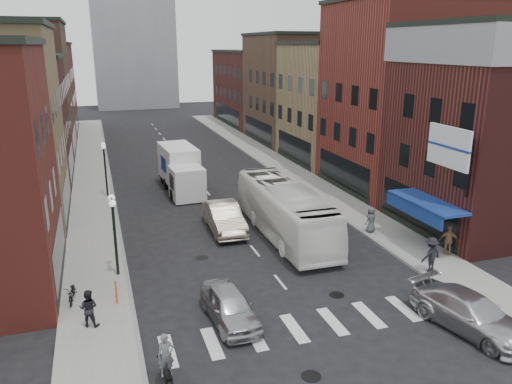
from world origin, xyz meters
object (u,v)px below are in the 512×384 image
Objects in this scene: sedan_left_far at (224,217)px; billboard_sign at (450,148)px; streetlamp_near at (114,221)px; ped_right_b at (449,240)px; ped_right_a at (431,255)px; sedan_left_near at (230,306)px; parked_bicycle at (72,292)px; box_truck at (181,170)px; transit_bus at (285,211)px; streetlamp_far at (105,160)px; motorcycle_rider at (166,363)px; curb_car at (470,313)px; bike_rack at (116,292)px; ped_right_c at (371,220)px; ped_left_solo at (89,308)px.

billboard_sign is at bearing -39.14° from sedan_left_far.
ped_right_b is (17.00, -2.99, -1.95)m from streetlamp_near.
billboard_sign is 5.32m from ped_right_a.
streetlamp_near is at bearing -143.63° from sedan_left_far.
sedan_left_near is at bearing -53.64° from streetlamp_near.
parked_bicycle is at bearing -133.74° from streetlamp_near.
ped_right_b is (11.41, -17.10, -0.70)m from box_truck.
sedan_left_far reaches higher than sedan_left_near.
box_truck is at bearing -74.81° from ped_right_a.
transit_bus is at bearing -7.02° from ped_right_b.
streetlamp_far reaches higher than motorcycle_rider.
streetlamp_far reaches higher than curb_car.
ped_right_b reaches higher than sedan_left_near.
box_truck is (5.59, 14.11, -1.25)m from streetlamp_near.
bike_rack is 0.16× the size of curb_car.
streetlamp_near is at bearing -115.11° from box_truck.
ped_right_c reaches higher than curb_car.
sedan_left_near is 2.65× the size of parked_bicycle.
streetlamp_near is at bearing -27.90° from ped_right_a.
transit_bus is at bearing -49.01° from streetlamp_far.
streetlamp_far reaches higher than bike_rack.
bike_rack is 11.42m from transit_bus.
streetlamp_far is 2.62× the size of ped_left_solo.
bike_rack is 9.95m from sedan_left_far.
sedan_left_near is at bearing -78.02° from streetlamp_far.
streetlamp_far is 0.79× the size of sedan_left_far.
transit_bus is 12.42m from curb_car.
ped_right_c is (5.00, -1.46, -0.63)m from transit_bus.
streetlamp_far is 23.72m from ped_right_a.
bike_rack is 5.28m from sedan_left_near.
motorcycle_rider reaches higher than ped_right_b.
bike_rack is 6.47m from motorcycle_rider.
curb_car is at bearing -26.04° from bike_rack.
ped_left_solo is (-1.33, -4.49, -1.98)m from streetlamp_near.
ped_right_c is at bearing 103.98° from billboard_sign.
sedan_left_far is (5.48, 13.60, -0.08)m from motorcycle_rider.
ped_right_b is at bearing 20.02° from motorcycle_rider.
ped_left_solo reaches higher than parked_bicycle.
curb_car is (8.96, -3.55, 0.03)m from sedan_left_near.
transit_bus is (9.80, 2.72, -1.35)m from streetlamp_near.
ped_right_c reaches higher than bike_rack.
ped_right_a reaches higher than bike_rack.
sedan_left_near is 7.15m from parked_bicycle.
billboard_sign is 18.92m from parked_bicycle.
sedan_left_near is at bearing -123.51° from transit_bus.
ped_left_solo is at bearing 148.47° from curb_car.
bike_rack is 0.51× the size of ped_left_solo.
motorcycle_rider is at bearing -159.64° from billboard_sign.
box_truck is 1.52× the size of sedan_left_far.
ped_right_b is (12.83, 2.67, 0.27)m from sedan_left_near.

